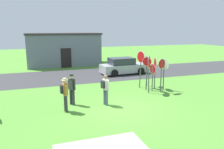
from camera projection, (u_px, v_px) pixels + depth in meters
ground_plane at (120, 109)px, 11.64m from camera, size 80.00×80.00×0.00m
street_asphalt at (83, 75)px, 20.12m from camera, size 60.00×6.40×0.01m
building_background at (63, 49)px, 25.84m from camera, size 8.19×4.63×3.68m
parked_car_on_street at (123, 66)px, 20.74m from camera, size 4.39×2.20×1.51m
stop_sign_nearest at (155, 67)px, 15.33m from camera, size 0.30×0.83×2.22m
stop_sign_leaning_right at (147, 68)px, 15.05m from camera, size 0.50×0.44×2.28m
stop_sign_leaning_left at (141, 63)px, 15.61m from camera, size 0.22×0.81×2.62m
stop_sign_center_cluster at (149, 68)px, 14.28m from camera, size 0.54×0.68×2.44m
stop_sign_far_back at (153, 73)px, 14.79m from camera, size 0.07×0.71×1.87m
stop_sign_tallest at (147, 65)px, 16.10m from camera, size 0.41×0.63×2.26m
stop_sign_rear_right at (161, 70)px, 14.46m from camera, size 0.62×0.23×2.24m
stop_sign_rear_left at (164, 69)px, 15.05m from camera, size 0.39×0.63×2.13m
person_on_left at (72, 87)px, 12.13m from camera, size 0.37×0.50×1.74m
person_near_signs at (65, 92)px, 11.10m from camera, size 0.41×0.57×1.74m
person_holding_notes at (105, 88)px, 12.08m from camera, size 0.42×0.56×1.69m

